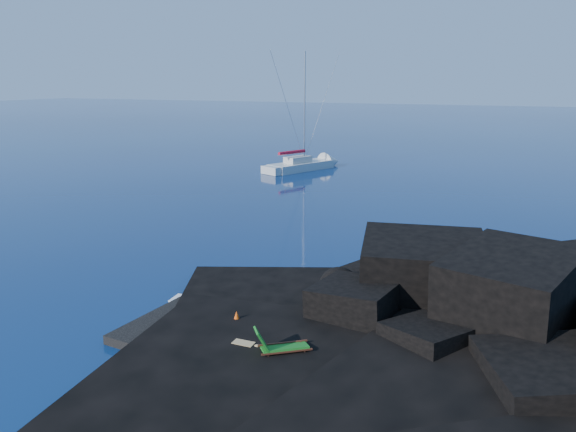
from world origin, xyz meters
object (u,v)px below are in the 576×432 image
at_px(deck_chair, 285,341).
at_px(sunbather, 244,345).
at_px(marker_cone, 237,318).
at_px(sailboat, 301,170).

height_order(deck_chair, sunbather, deck_chair).
xyz_separation_m(deck_chair, marker_cone, (-2.68, 1.62, -0.32)).
xyz_separation_m(deck_chair, sunbather, (-1.51, -0.09, -0.42)).
bearing_deg(sunbather, sailboat, 108.85).
bearing_deg(deck_chair, marker_cone, 112.38).
distance_m(sunbather, marker_cone, 2.07).
xyz_separation_m(sunbather, marker_cone, (-1.18, 1.70, 0.10)).
distance_m(sailboat, deck_chair, 41.76).
height_order(sailboat, deck_chair, sailboat).
relative_size(deck_chair, sunbather, 0.88).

